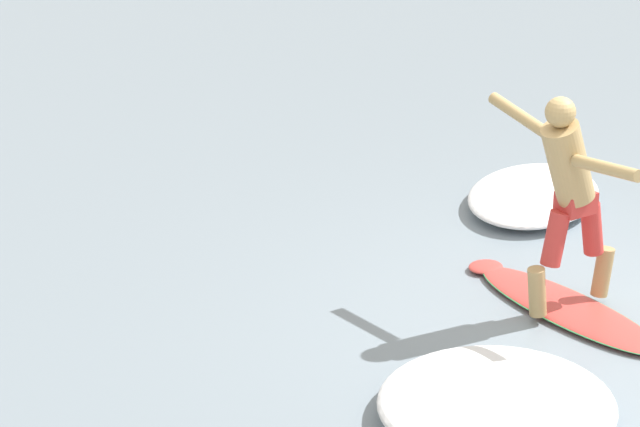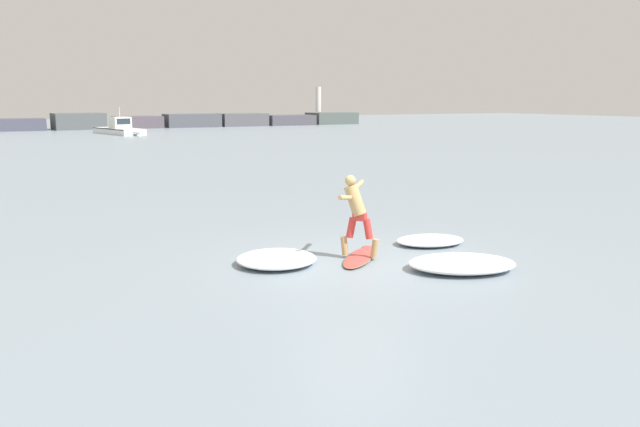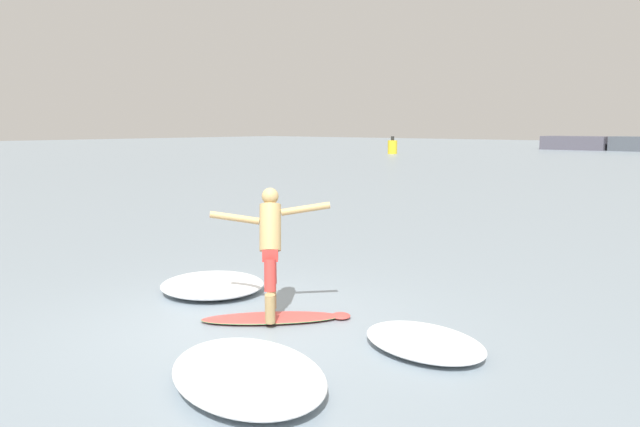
% 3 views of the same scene
% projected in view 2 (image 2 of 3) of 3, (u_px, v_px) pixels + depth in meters
% --- Properties ---
extents(ground_plane, '(200.00, 200.00, 0.00)m').
position_uv_depth(ground_plane, '(358.00, 263.00, 12.52)').
color(ground_plane, gray).
extents(rock_jetty_breakwater, '(56.38, 4.68, 4.78)m').
position_uv_depth(rock_jetty_breakwater, '(151.00, 121.00, 70.95)').
color(rock_jetty_breakwater, '#504D5A').
rests_on(rock_jetty_breakwater, ground).
extents(surfboard, '(1.65, 1.71, 0.20)m').
position_uv_depth(surfboard, '(360.00, 257.00, 12.84)').
color(surfboard, '#D74841').
rests_on(surfboard, ground).
extents(surfer, '(1.22, 1.15, 1.67)m').
position_uv_depth(surfer, '(356.00, 209.00, 12.65)').
color(surfer, tan).
rests_on(surfer, surfboard).
extents(fishing_boat_near_jetty, '(3.75, 8.31, 2.49)m').
position_uv_depth(fishing_boat_near_jetty, '(120.00, 129.00, 58.13)').
color(fishing_boat_near_jetty, white).
rests_on(fishing_boat_near_jetty, ground).
extents(wave_foam_at_tail, '(2.46, 2.11, 0.26)m').
position_uv_depth(wave_foam_at_tail, '(462.00, 263.00, 11.97)').
color(wave_foam_at_tail, white).
rests_on(wave_foam_at_tail, ground).
extents(wave_foam_at_nose, '(1.87, 1.84, 0.23)m').
position_uv_depth(wave_foam_at_nose, '(276.00, 259.00, 12.38)').
color(wave_foam_at_nose, white).
rests_on(wave_foam_at_nose, ground).
extents(wave_foam_beside, '(1.78, 1.43, 0.19)m').
position_uv_depth(wave_foam_beside, '(430.00, 240.00, 14.08)').
color(wave_foam_beside, white).
rests_on(wave_foam_beside, ground).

